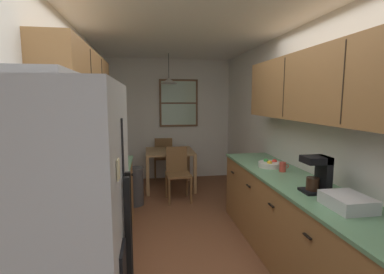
# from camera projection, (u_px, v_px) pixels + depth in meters

# --- Properties ---
(ground_plane) EXTENTS (12.00, 12.00, 0.00)m
(ground_plane) POSITION_uv_depth(u_px,v_px,m) (186.00, 232.00, 3.67)
(ground_plane) COLOR brown
(wall_left) EXTENTS (0.10, 9.00, 2.55)m
(wall_left) POSITION_uv_depth(u_px,v_px,m) (71.00, 137.00, 3.29)
(wall_left) COLOR silver
(wall_left) RESTS_ON ground
(wall_right) EXTENTS (0.10, 9.00, 2.55)m
(wall_right) POSITION_uv_depth(u_px,v_px,m) (288.00, 133.00, 3.71)
(wall_right) COLOR silver
(wall_right) RESTS_ON ground
(wall_back) EXTENTS (4.40, 0.10, 2.55)m
(wall_back) POSITION_uv_depth(u_px,v_px,m) (169.00, 120.00, 6.09)
(wall_back) COLOR silver
(wall_back) RESTS_ON ground
(ceiling_slab) EXTENTS (4.40, 9.00, 0.08)m
(ceiling_slab) POSITION_uv_depth(u_px,v_px,m) (186.00, 24.00, 3.32)
(ceiling_slab) COLOR white
(microwave_over_range) EXTENTS (0.39, 0.62, 0.35)m
(microwave_over_range) POSITION_uv_depth(u_px,v_px,m) (43.00, 99.00, 1.74)
(microwave_over_range) COLOR silver
(counter_left) EXTENTS (0.64, 1.92, 0.90)m
(counter_left) POSITION_uv_depth(u_px,v_px,m) (102.00, 212.00, 3.19)
(counter_left) COLOR olive
(counter_left) RESTS_ON ground
(upper_cabinets_left) EXTENTS (0.33, 2.00, 0.64)m
(upper_cabinets_left) POSITION_uv_depth(u_px,v_px,m) (81.00, 83.00, 2.93)
(upper_cabinets_left) COLOR olive
(counter_right) EXTENTS (0.64, 3.15, 0.90)m
(counter_right) POSITION_uv_depth(u_px,v_px,m) (300.00, 228.00, 2.80)
(counter_right) COLOR olive
(counter_right) RESTS_ON ground
(upper_cabinets_right) EXTENTS (0.33, 2.83, 0.68)m
(upper_cabinets_right) POSITION_uv_depth(u_px,v_px,m) (325.00, 86.00, 2.59)
(upper_cabinets_right) COLOR olive
(dining_table) EXTENTS (0.90, 0.89, 0.73)m
(dining_table) POSITION_uv_depth(u_px,v_px,m) (170.00, 156.00, 5.43)
(dining_table) COLOR #A87F51
(dining_table) RESTS_ON ground
(dining_chair_near) EXTENTS (0.42, 0.42, 0.90)m
(dining_chair_near) POSITION_uv_depth(u_px,v_px,m) (178.00, 171.00, 4.82)
(dining_chair_near) COLOR brown
(dining_chair_near) RESTS_ON ground
(dining_chair_far) EXTENTS (0.44, 0.44, 0.90)m
(dining_chair_far) POSITION_uv_depth(u_px,v_px,m) (164.00, 156.00, 6.07)
(dining_chair_far) COLOR brown
(dining_chair_far) RESTS_ON ground
(pendant_light) EXTENTS (0.33, 0.33, 0.56)m
(pendant_light) POSITION_uv_depth(u_px,v_px,m) (169.00, 81.00, 5.24)
(pendant_light) COLOR black
(back_window) EXTENTS (0.82, 0.05, 1.00)m
(back_window) POSITION_uv_depth(u_px,v_px,m) (179.00, 103.00, 6.00)
(back_window) COLOR brown
(trash_bin) EXTENTS (0.30, 0.30, 0.62)m
(trash_bin) POSITION_uv_depth(u_px,v_px,m) (134.00, 186.00, 4.58)
(trash_bin) COLOR #3F3F42
(trash_bin) RESTS_ON ground
(storage_canister) EXTENTS (0.12, 0.12, 0.16)m
(storage_canister) POSITION_uv_depth(u_px,v_px,m) (84.00, 190.00, 2.32)
(storage_canister) COLOR #D84C19
(storage_canister) RESTS_ON counter_left
(dish_towel) EXTENTS (0.02, 0.16, 0.24)m
(dish_towel) POSITION_uv_depth(u_px,v_px,m) (128.00, 261.00, 2.14)
(dish_towel) COLOR silver
(coffee_maker) EXTENTS (0.22, 0.18, 0.32)m
(coffee_maker) POSITION_uv_depth(u_px,v_px,m) (318.00, 173.00, 2.48)
(coffee_maker) COLOR black
(coffee_maker) RESTS_ON counter_right
(mug_by_coffeemaker) EXTENTS (0.11, 0.07, 0.11)m
(mug_by_coffeemaker) POSITION_uv_depth(u_px,v_px,m) (283.00, 167.00, 3.19)
(mug_by_coffeemaker) COLOR #BF3F33
(mug_by_coffeemaker) RESTS_ON counter_right
(fruit_bowl) EXTENTS (0.28, 0.28, 0.09)m
(fruit_bowl) POSITION_uv_depth(u_px,v_px,m) (270.00, 164.00, 3.41)
(fruit_bowl) COLOR silver
(fruit_bowl) RESTS_ON counter_right
(dish_rack) EXTENTS (0.28, 0.34, 0.10)m
(dish_rack) POSITION_uv_depth(u_px,v_px,m) (347.00, 202.00, 2.12)
(dish_rack) COLOR silver
(dish_rack) RESTS_ON counter_right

